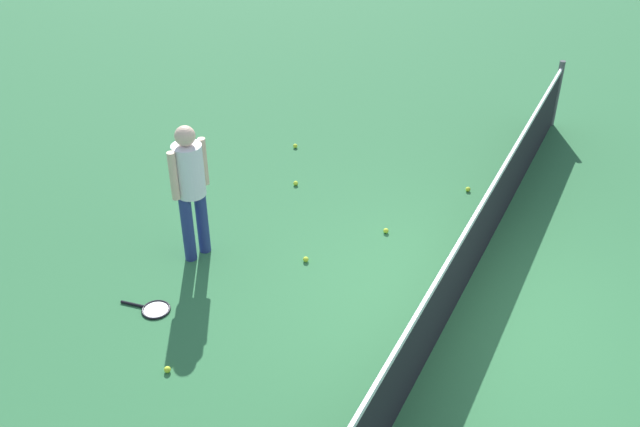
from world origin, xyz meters
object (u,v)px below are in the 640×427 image
player_near_side (190,182)px  tennis_ball_midcourt (167,370)px  tennis_racket_near_player (154,309)px  tennis_ball_stray_right (468,189)px  tennis_ball_baseline (386,231)px  tennis_ball_by_net (306,260)px  tennis_ball_near_player (295,146)px  tennis_ball_stray_left (296,183)px

player_near_side → tennis_ball_midcourt: player_near_side is taller
tennis_racket_near_player → tennis_ball_stray_right: (-3.92, 2.30, 0.02)m
tennis_ball_baseline → tennis_ball_by_net: bearing=-32.2°
tennis_ball_by_net → tennis_ball_near_player: bearing=-149.2°
tennis_racket_near_player → tennis_ball_stray_right: tennis_ball_stray_right is taller
tennis_ball_baseline → tennis_ball_stray_right: bearing=156.5°
player_near_side → tennis_ball_by_net: (-0.45, 1.22, -0.98)m
tennis_racket_near_player → tennis_ball_midcourt: bearing=45.5°
player_near_side → tennis_ball_by_net: size_ratio=25.76×
tennis_racket_near_player → tennis_ball_near_player: 3.99m
tennis_racket_near_player → tennis_ball_midcourt: tennis_ball_midcourt is taller
tennis_ball_midcourt → tennis_ball_stray_left: same height
player_near_side → tennis_ball_stray_left: player_near_side is taller
tennis_ball_midcourt → tennis_ball_baseline: size_ratio=1.00×
tennis_ball_midcourt → tennis_ball_by_net: bearing=170.3°
tennis_ball_by_net → tennis_ball_stray_right: 2.71m
tennis_ball_by_net → tennis_ball_stray_left: size_ratio=1.00×
tennis_ball_stray_left → tennis_racket_near_player: bearing=-2.4°
tennis_racket_near_player → tennis_ball_near_player: (-3.97, -0.40, 0.02)m
player_near_side → tennis_ball_by_net: 1.62m
player_near_side → tennis_racket_near_player: 1.46m
tennis_ball_near_player → tennis_ball_stray_right: (0.05, 2.71, 0.00)m
tennis_ball_midcourt → tennis_ball_baseline: bearing=162.6°
tennis_racket_near_player → tennis_ball_stray_left: bearing=177.6°
tennis_ball_near_player → tennis_ball_baseline: bearing=54.6°
tennis_racket_near_player → tennis_ball_midcourt: 0.97m
tennis_ball_midcourt → tennis_ball_stray_right: 4.87m
tennis_ball_midcourt → tennis_ball_stray_left: (-3.68, -0.56, 0.00)m
tennis_ball_midcourt → tennis_ball_baseline: (-3.16, 0.99, 0.00)m
tennis_ball_baseline → tennis_ball_midcourt: bearing=-17.4°
tennis_ball_by_net → tennis_ball_midcourt: size_ratio=1.00×
tennis_ball_stray_left → tennis_ball_stray_right: 2.36m
tennis_ball_midcourt → tennis_ball_stray_left: bearing=-171.3°
tennis_ball_stray_left → tennis_ball_midcourt: bearing=8.7°
tennis_ball_by_net → tennis_ball_baseline: (-0.98, 0.62, 0.00)m
tennis_racket_near_player → tennis_ball_baseline: size_ratio=9.12×
tennis_racket_near_player → tennis_ball_stray_left: size_ratio=9.12×
tennis_ball_near_player → tennis_ball_stray_left: same height
player_near_side → tennis_ball_midcourt: size_ratio=25.76×
tennis_ball_near_player → tennis_ball_midcourt: size_ratio=1.00×
tennis_ball_by_net → tennis_ball_stray_right: same height
player_near_side → tennis_ball_baseline: size_ratio=25.76×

